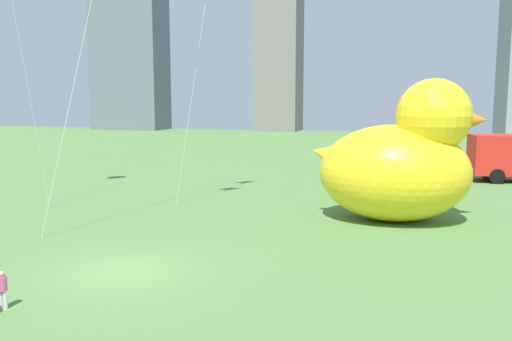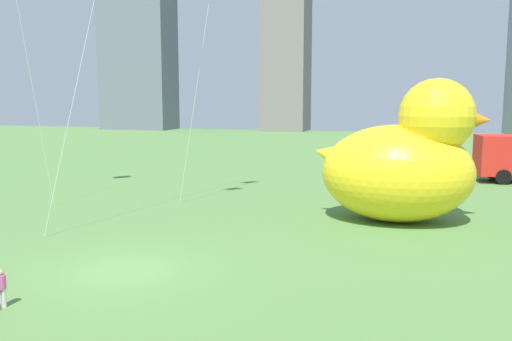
{
  "view_description": "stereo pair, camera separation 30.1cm",
  "coord_description": "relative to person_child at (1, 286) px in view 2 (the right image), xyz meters",
  "views": [
    {
      "loc": [
        7.62,
        -13.9,
        5.09
      ],
      "look_at": [
        3.41,
        2.48,
        2.81
      ],
      "focal_mm": 37.81,
      "sensor_mm": 36.0,
      "label": 1
    },
    {
      "loc": [
        7.91,
        -13.83,
        5.09
      ],
      "look_at": [
        3.41,
        2.48,
        2.81
      ],
      "focal_mm": 37.81,
      "sensor_mm": 36.0,
      "label": 2
    }
  ],
  "objects": [
    {
      "name": "ground_plane",
      "position": [
        1.46,
        3.29,
        -0.52
      ],
      "size": [
        140.0,
        140.0,
        0.0
      ],
      "primitive_type": "plane",
      "color": "#578443"
    },
    {
      "name": "city_skyline",
      "position": [
        14.08,
        72.85,
        15.84
      ],
      "size": [
        83.4,
        16.9,
        38.04
      ],
      "color": "slate",
      "rests_on": "ground"
    },
    {
      "name": "person_child",
      "position": [
        0.0,
        0.0,
        0.0
      ],
      "size": [
        0.23,
        0.23,
        0.95
      ],
      "color": "silver",
      "rests_on": "ground"
    },
    {
      "name": "giant_inflatable_duck",
      "position": [
        9.37,
        12.19,
        1.98
      ],
      "size": [
        7.09,
        4.55,
        5.88
      ],
      "color": "yellow",
      "rests_on": "ground"
    }
  ]
}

